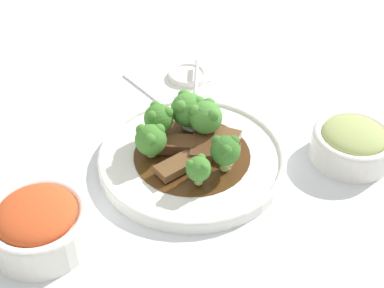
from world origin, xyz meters
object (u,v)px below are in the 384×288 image
object	(u,v)px
broccoli_floret_4	(199,168)
broccoli_floret_2	(188,109)
beef_strip_2	(172,144)
sauce_dish	(187,75)
side_bowl_appetizer	(352,142)
broccoli_floret_3	(151,139)
serving_spoon	(194,113)
side_bowl_kimchi	(39,223)
beef_strip_0	(182,163)
main_plate	(192,157)
broccoli_floret_5	(159,118)
broccoli_floret_0	(225,150)
beef_strip_3	(225,142)
beef_strip_1	(202,147)
broccoli_floret_1	(206,117)

from	to	relation	value
broccoli_floret_4	broccoli_floret_2	bearing A→B (deg)	65.71
beef_strip_2	sauce_dish	distance (m)	0.20
sauce_dish	side_bowl_appetizer	bearing A→B (deg)	-71.94
broccoli_floret_2	broccoli_floret_3	size ratio (longest dim) A/B	1.21
broccoli_floret_3	serving_spoon	size ratio (longest dim) A/B	0.27
side_bowl_kimchi	broccoli_floret_3	bearing A→B (deg)	16.45
beef_strip_0	broccoli_floret_3	bearing A→B (deg)	118.29
broccoli_floret_2	broccoli_floret_3	distance (m)	0.08
broccoli_floret_4	serving_spoon	distance (m)	0.14
broccoli_floret_3	side_bowl_appetizer	xyz separation A→B (m)	(0.24, -0.13, -0.02)
main_plate	broccoli_floret_5	distance (m)	0.07
sauce_dish	broccoli_floret_0	bearing A→B (deg)	-109.33
beef_strip_3	broccoli_floret_5	bearing A→B (deg)	135.95
broccoli_floret_3	broccoli_floret_4	xyz separation A→B (m)	(0.03, -0.08, -0.00)
broccoli_floret_2	broccoli_floret_4	distance (m)	0.11
beef_strip_1	beef_strip_3	distance (m)	0.03
broccoli_floret_3	broccoli_floret_5	distance (m)	0.04
broccoli_floret_5	side_bowl_appetizer	world-z (taller)	broccoli_floret_5
serving_spoon	broccoli_floret_1	bearing A→B (deg)	-102.98
beef_strip_3	broccoli_floret_4	distance (m)	0.08
main_plate	beef_strip_3	size ratio (longest dim) A/B	4.27
beef_strip_1	side_bowl_appetizer	world-z (taller)	side_bowl_appetizer
broccoli_floret_5	main_plate	bearing A→B (deg)	-67.99
broccoli_floret_5	sauce_dish	distance (m)	0.18
broccoli_floret_4	side_bowl_appetizer	size ratio (longest dim) A/B	0.36
beef_strip_2	beef_strip_3	bearing A→B (deg)	-26.63
beef_strip_0	sauce_dish	size ratio (longest dim) A/B	1.19
beef_strip_2	side_bowl_appetizer	distance (m)	0.25
broccoli_floret_2	side_bowl_kimchi	size ratio (longest dim) A/B	0.47
sauce_dish	main_plate	bearing A→B (deg)	-118.99
beef_strip_3	side_bowl_appetizer	world-z (taller)	side_bowl_appetizer
beef_strip_0	beef_strip_3	bearing A→B (deg)	4.29
beef_strip_0	broccoli_floret_0	world-z (taller)	broccoli_floret_0
beef_strip_0	side_bowl_kimchi	size ratio (longest dim) A/B	0.63
sauce_dish	serving_spoon	bearing A→B (deg)	-116.23
beef_strip_2	serving_spoon	distance (m)	0.08
beef_strip_0	side_bowl_kimchi	world-z (taller)	side_bowl_kimchi
broccoli_floret_1	side_bowl_appetizer	xyz separation A→B (m)	(0.16, -0.12, -0.03)
broccoli_floret_3	serving_spoon	bearing A→B (deg)	24.56
beef_strip_2	side_bowl_kimchi	world-z (taller)	side_bowl_kimchi
beef_strip_0	side_bowl_kimchi	distance (m)	0.20
broccoli_floret_5	side_bowl_kimchi	world-z (taller)	broccoli_floret_5
beef_strip_3	broccoli_floret_2	distance (m)	0.07
broccoli_floret_3	side_bowl_kimchi	size ratio (longest dim) A/B	0.39
beef_strip_3	sauce_dish	xyz separation A→B (m)	(0.06, 0.19, -0.02)
side_bowl_kimchi	broccoli_floret_2	bearing A→B (deg)	17.13
beef_strip_3	broccoli_floret_1	xyz separation A→B (m)	(-0.01, 0.03, 0.03)
beef_strip_0	beef_strip_1	distance (m)	0.04
broccoli_floret_1	broccoli_floret_5	world-z (taller)	broccoli_floret_1
beef_strip_2	side_bowl_appetizer	xyz separation A→B (m)	(0.21, -0.12, -0.00)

